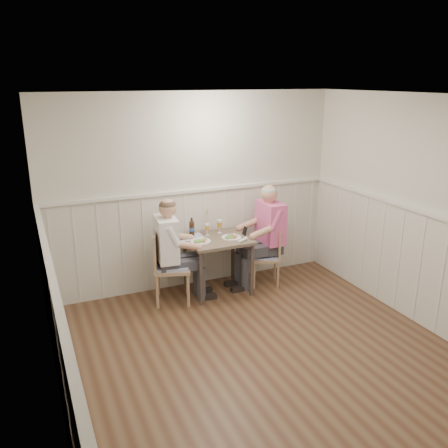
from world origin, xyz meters
name	(u,v)px	position (x,y,z in m)	size (l,w,h in m)	color
ground_plane	(274,366)	(0.00, 0.00, 0.00)	(4.50, 4.50, 0.00)	#482C1C
room_shell	(279,221)	(0.00, 0.00, 1.52)	(4.04, 4.54, 2.60)	silver
wainscot	(245,277)	(0.00, 0.69, 0.69)	(4.00, 4.49, 1.34)	beige
dining_table	(218,246)	(0.17, 1.84, 0.64)	(0.81, 0.70, 0.75)	brown
chair_right	(269,254)	(0.91, 1.79, 0.43)	(0.49, 0.49, 0.80)	#9C7A5F
chair_left	(167,264)	(-0.53, 1.81, 0.51)	(0.56, 0.56, 0.94)	#9C7A5F
man_in_pink	(267,242)	(0.90, 1.83, 0.60)	(0.66, 0.46, 1.42)	#3F3F47
diner_cream	(170,259)	(-0.49, 1.80, 0.58)	(0.66, 0.46, 1.38)	#3F3F47
plate_man	(231,237)	(0.32, 1.76, 0.77)	(0.26, 0.26, 0.07)	white
plate_diner	(200,241)	(-0.10, 1.78, 0.77)	(0.26, 0.26, 0.07)	white
beer_glass_a	(219,224)	(0.28, 2.03, 0.87)	(0.07, 0.07, 0.18)	silver
beer_glass_b	(207,228)	(0.09, 2.00, 0.86)	(0.06, 0.06, 0.16)	silver
beer_bottle	(192,228)	(-0.11, 2.06, 0.86)	(0.07, 0.07, 0.25)	black
rolled_napkin	(243,240)	(0.41, 1.59, 0.77)	(0.17, 0.12, 0.04)	white
grass_vase	(206,221)	(0.11, 2.12, 0.91)	(0.04, 0.04, 0.36)	silver
gingham_mat	(190,237)	(-0.15, 2.01, 0.75)	(0.34, 0.27, 0.01)	#5F6CB2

